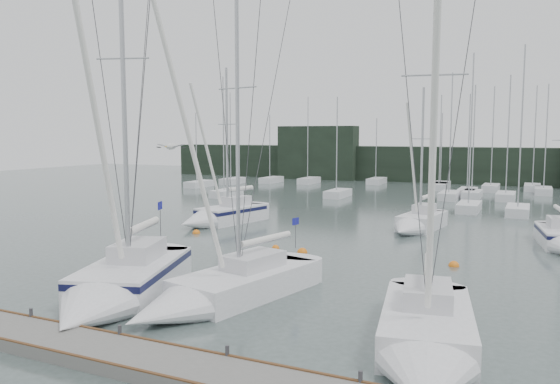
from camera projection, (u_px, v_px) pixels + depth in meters
The scene contains 15 objects.
ground at pixel (236, 317), 20.37m from camera, with size 160.00×160.00×0.00m, color #455351.
dock at pixel (151, 362), 15.85m from camera, with size 24.00×2.00×0.40m, color #61615C.
far_treeline at pixel (457, 165), 75.94m from camera, with size 90.00×4.00×5.00m, color black.
far_building_left at pixel (318, 153), 82.42m from camera, with size 12.00×3.00×8.00m, color black.
mast_forest at pixel (451, 191), 61.14m from camera, with size 53.47×27.98×14.32m.
sailboat_near_left at pixel (116, 288), 21.84m from camera, with size 5.96×10.00×16.67m.
sailboat_near_center at pixel (211, 294), 21.51m from camera, with size 4.99×9.94×14.74m.
sailboat_near_right at pixel (427, 346), 16.19m from camera, with size 4.28×9.15×14.58m.
sailboat_mid_a at pixel (219, 216), 41.16m from camera, with size 4.36×8.23×12.58m.
sailboat_mid_c at pixel (416, 224), 38.20m from camera, with size 3.21×7.17×10.74m.
buoy_a at pixel (302, 253), 31.38m from camera, with size 0.59×0.59×0.59m, color orange.
buoy_b at pixel (454, 266), 28.22m from camera, with size 0.55×0.55×0.55m, color orange.
buoy_c at pixel (196, 233), 37.56m from camera, with size 0.53×0.53×0.53m, color orange.
seagull at pixel (171, 146), 18.34m from camera, with size 1.11×0.51×0.22m.
buoy_d at pixel (276, 249), 32.56m from camera, with size 0.45×0.45×0.45m, color orange.
Camera 1 is at (9.85, -17.21, 6.81)m, focal length 35.00 mm.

